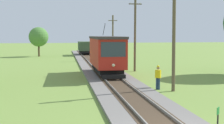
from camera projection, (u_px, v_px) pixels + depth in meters
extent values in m
cube|color=red|center=(106.00, 52.00, 28.48)|extent=(2.50, 8.00, 2.60)
cube|color=#383333|center=(106.00, 38.00, 28.34)|extent=(2.60, 8.32, 0.22)
cube|color=black|center=(106.00, 68.00, 28.62)|extent=(2.10, 7.04, 0.44)
cube|color=#2D3842|center=(113.00, 49.00, 24.49)|extent=(2.10, 0.03, 1.25)
cube|color=#2D3842|center=(119.00, 48.00, 28.65)|extent=(0.02, 6.72, 1.04)
sphere|color=#F4EAB2|center=(113.00, 65.00, 24.57)|extent=(0.28, 0.28, 0.28)
cylinder|color=black|center=(104.00, 29.00, 29.84)|extent=(0.05, 1.67, 1.19)
cube|color=black|center=(114.00, 77.00, 24.52)|extent=(2.00, 0.36, 0.32)
cylinder|color=black|center=(110.00, 71.00, 26.42)|extent=(1.54, 0.80, 0.80)
cylinder|color=black|center=(103.00, 66.00, 30.82)|extent=(1.54, 0.80, 0.80)
cube|color=#384C33|center=(85.00, 46.00, 56.67)|extent=(2.40, 5.20, 1.70)
cube|color=black|center=(85.00, 52.00, 56.77)|extent=(2.02, 4.78, 0.38)
cylinder|color=black|center=(85.00, 52.00, 55.24)|extent=(1.54, 0.76, 0.76)
cylinder|color=black|center=(84.00, 51.00, 58.30)|extent=(1.54, 0.76, 0.76)
cylinder|color=brown|center=(174.00, 36.00, 20.61)|extent=(0.24, 0.40, 7.79)
cylinder|color=brown|center=(135.00, 33.00, 31.70)|extent=(0.24, 0.31, 8.24)
cube|color=brown|center=(135.00, 4.00, 31.40)|extent=(1.40, 0.10, 0.10)
cylinder|color=silver|center=(130.00, 3.00, 31.31)|extent=(0.08, 0.08, 0.10)
cylinder|color=silver|center=(140.00, 3.00, 31.49)|extent=(0.08, 0.08, 0.10)
cylinder|color=brown|center=(113.00, 38.00, 45.90)|extent=(0.24, 0.35, 6.99)
cube|color=brown|center=(113.00, 21.00, 45.65)|extent=(1.40, 0.10, 0.10)
cylinder|color=silver|center=(109.00, 20.00, 45.55)|extent=(0.08, 0.08, 0.10)
cylinder|color=silver|center=(116.00, 20.00, 45.73)|extent=(0.08, 0.08, 0.10)
cube|color=#1E7A33|center=(218.00, 111.00, 11.48)|extent=(0.21, 0.21, 0.28)
cone|color=gray|center=(108.00, 53.00, 55.27)|extent=(2.41, 2.41, 1.17)
cylinder|color=navy|center=(157.00, 84.00, 21.50)|extent=(0.15, 0.15, 0.86)
cylinder|color=navy|center=(159.00, 84.00, 21.43)|extent=(0.15, 0.15, 0.86)
cube|color=yellow|center=(158.00, 74.00, 21.40)|extent=(0.45, 0.42, 0.58)
sphere|color=#936B51|center=(158.00, 68.00, 21.36)|extent=(0.22, 0.22, 0.22)
sphere|color=yellow|center=(158.00, 67.00, 21.35)|extent=(0.21, 0.21, 0.21)
cylinder|color=#4C3823|center=(39.00, 50.00, 53.51)|extent=(0.32, 0.32, 2.25)
sphere|color=#4C7F38|center=(39.00, 37.00, 53.28)|extent=(3.53, 3.53, 3.53)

